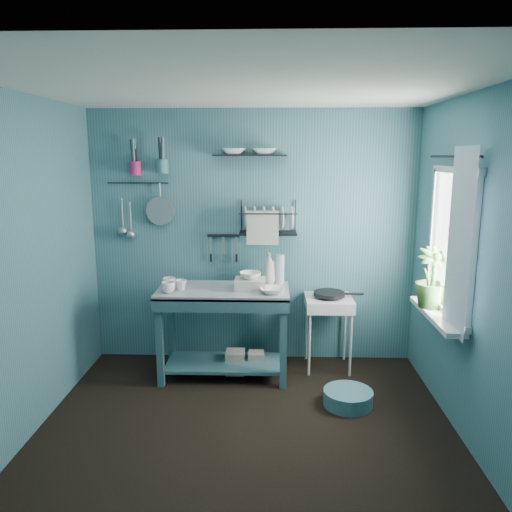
{
  "coord_description": "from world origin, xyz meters",
  "views": [
    {
      "loc": [
        0.19,
        -3.39,
        2.06
      ],
      "look_at": [
        0.05,
        0.85,
        1.2
      ],
      "focal_mm": 35.0,
      "sensor_mm": 36.0,
      "label": 1
    }
  ],
  "objects_px": {
    "work_counter": "(224,332)",
    "soap_bottle": "(269,268)",
    "wash_tub": "(250,284)",
    "mug_right": "(169,283)",
    "storage_tin_small": "(256,362)",
    "utensil_cup_teal": "(162,166)",
    "potted_plant": "(432,278)",
    "utensil_cup_magenta": "(135,168)",
    "storage_tin_large": "(235,362)",
    "colander": "(160,211)",
    "mug_left": "(168,287)",
    "hotplate_stand": "(328,333)",
    "water_bottle": "(280,269)",
    "mug_mid": "(181,285)",
    "dish_rack": "(268,218)",
    "frying_pan": "(329,294)",
    "floor_basin": "(348,398)"
  },
  "relations": [
    {
      "from": "work_counter",
      "to": "dish_rack",
      "type": "distance_m",
      "value": 1.17
    },
    {
      "from": "storage_tin_small",
      "to": "floor_basin",
      "type": "distance_m",
      "value": 1.02
    },
    {
      "from": "mug_mid",
      "to": "hotplate_stand",
      "type": "relative_size",
      "value": 0.14
    },
    {
      "from": "wash_tub",
      "to": "potted_plant",
      "type": "bearing_deg",
      "value": -15.41
    },
    {
      "from": "water_bottle",
      "to": "hotplate_stand",
      "type": "bearing_deg",
      "value": -1.13
    },
    {
      "from": "frying_pan",
      "to": "utensil_cup_magenta",
      "type": "distance_m",
      "value": 2.22
    },
    {
      "from": "potted_plant",
      "to": "storage_tin_small",
      "type": "height_order",
      "value": "potted_plant"
    },
    {
      "from": "wash_tub",
      "to": "water_bottle",
      "type": "distance_m",
      "value": 0.37
    },
    {
      "from": "mug_right",
      "to": "potted_plant",
      "type": "height_order",
      "value": "potted_plant"
    },
    {
      "from": "wash_tub",
      "to": "storage_tin_small",
      "type": "xyz_separation_m",
      "value": [
        0.05,
        0.1,
        -0.8
      ]
    },
    {
      "from": "mug_left",
      "to": "soap_bottle",
      "type": "distance_m",
      "value": 0.97
    },
    {
      "from": "mug_right",
      "to": "storage_tin_small",
      "type": "xyz_separation_m",
      "value": [
        0.8,
        0.08,
        -0.8
      ]
    },
    {
      "from": "dish_rack",
      "to": "utensil_cup_magenta",
      "type": "bearing_deg",
      "value": -179.06
    },
    {
      "from": "mug_mid",
      "to": "storage_tin_small",
      "type": "bearing_deg",
      "value": 11.63
    },
    {
      "from": "water_bottle",
      "to": "utensil_cup_teal",
      "type": "distance_m",
      "value": 1.49
    },
    {
      "from": "dish_rack",
      "to": "floor_basin",
      "type": "xyz_separation_m",
      "value": [
        0.68,
        -0.88,
        -1.41
      ]
    },
    {
      "from": "mug_left",
      "to": "hotplate_stand",
      "type": "distance_m",
      "value": 1.62
    },
    {
      "from": "work_counter",
      "to": "mug_mid",
      "type": "relative_size",
      "value": 12.05
    },
    {
      "from": "frying_pan",
      "to": "floor_basin",
      "type": "relative_size",
      "value": 0.73
    },
    {
      "from": "storage_tin_large",
      "to": "colander",
      "type": "bearing_deg",
      "value": 154.43
    },
    {
      "from": "mug_left",
      "to": "storage_tin_small",
      "type": "xyz_separation_m",
      "value": [
        0.78,
        0.24,
        -0.8
      ]
    },
    {
      "from": "wash_tub",
      "to": "storage_tin_small",
      "type": "distance_m",
      "value": 0.81
    },
    {
      "from": "potted_plant",
      "to": "utensil_cup_teal",
      "type": "bearing_deg",
      "value": 160.99
    },
    {
      "from": "dish_rack",
      "to": "floor_basin",
      "type": "height_order",
      "value": "dish_rack"
    },
    {
      "from": "floor_basin",
      "to": "mug_left",
      "type": "bearing_deg",
      "value": 165.88
    },
    {
      "from": "frying_pan",
      "to": "utensil_cup_teal",
      "type": "relative_size",
      "value": 2.31
    },
    {
      "from": "hotplate_stand",
      "to": "floor_basin",
      "type": "relative_size",
      "value": 1.73
    },
    {
      "from": "water_bottle",
      "to": "work_counter",
      "type": "bearing_deg",
      "value": -157.07
    },
    {
      "from": "water_bottle",
      "to": "mug_mid",
      "type": "bearing_deg",
      "value": -162.72
    },
    {
      "from": "mug_left",
      "to": "utensil_cup_teal",
      "type": "xyz_separation_m",
      "value": [
        -0.13,
        0.54,
        1.05
      ]
    },
    {
      "from": "mug_mid",
      "to": "floor_basin",
      "type": "bearing_deg",
      "value": -18.6
    },
    {
      "from": "work_counter",
      "to": "soap_bottle",
      "type": "bearing_deg",
      "value": 35.94
    },
    {
      "from": "colander",
      "to": "storage_tin_small",
      "type": "bearing_deg",
      "value": -19.1
    },
    {
      "from": "utensil_cup_magenta",
      "to": "storage_tin_large",
      "type": "distance_m",
      "value": 2.1
    },
    {
      "from": "storage_tin_large",
      "to": "soap_bottle",
      "type": "bearing_deg",
      "value": 25.11
    },
    {
      "from": "frying_pan",
      "to": "potted_plant",
      "type": "bearing_deg",
      "value": -40.42
    },
    {
      "from": "wash_tub",
      "to": "soap_bottle",
      "type": "xyz_separation_m",
      "value": [
        0.17,
        0.22,
        0.1
      ]
    },
    {
      "from": "mug_mid",
      "to": "water_bottle",
      "type": "bearing_deg",
      "value": 17.28
    },
    {
      "from": "mug_right",
      "to": "dish_rack",
      "type": "relative_size",
      "value": 0.22
    },
    {
      "from": "work_counter",
      "to": "colander",
      "type": "xyz_separation_m",
      "value": [
        -0.65,
        0.41,
        1.1
      ]
    },
    {
      "from": "colander",
      "to": "soap_bottle",
      "type": "bearing_deg",
      "value": -11.06
    },
    {
      "from": "mug_left",
      "to": "mug_right",
      "type": "relative_size",
      "value": 1.0
    },
    {
      "from": "wash_tub",
      "to": "water_bottle",
      "type": "height_order",
      "value": "water_bottle"
    },
    {
      "from": "mug_mid",
      "to": "mug_right",
      "type": "bearing_deg",
      "value": 153.43
    },
    {
      "from": "water_bottle",
      "to": "floor_basin",
      "type": "xyz_separation_m",
      "value": [
        0.57,
        -0.78,
        -0.93
      ]
    },
    {
      "from": "water_bottle",
      "to": "storage_tin_large",
      "type": "bearing_deg",
      "value": -157.96
    },
    {
      "from": "mug_right",
      "to": "water_bottle",
      "type": "bearing_deg",
      "value": 12.17
    },
    {
      "from": "utensil_cup_teal",
      "to": "potted_plant",
      "type": "relative_size",
      "value": 0.26
    },
    {
      "from": "storage_tin_small",
      "to": "soap_bottle",
      "type": "bearing_deg",
      "value": 45.0
    },
    {
      "from": "frying_pan",
      "to": "soap_bottle",
      "type": "bearing_deg",
      "value": -178.96
    }
  ]
}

